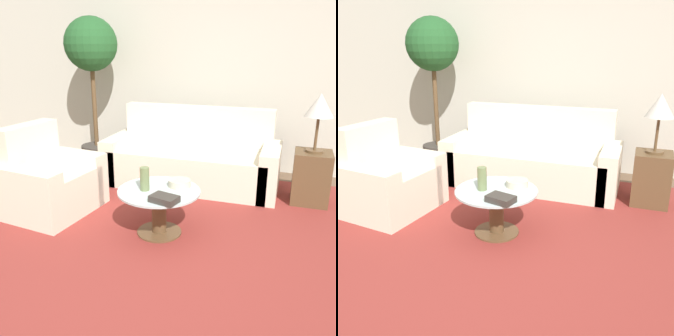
{
  "view_description": "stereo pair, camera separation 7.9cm",
  "coord_description": "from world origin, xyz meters",
  "views": [
    {
      "loc": [
        1.08,
        -2.05,
        1.65
      ],
      "look_at": [
        0.01,
        1.09,
        0.55
      ],
      "focal_mm": 40.0,
      "sensor_mm": 36.0,
      "label": 1
    },
    {
      "loc": [
        1.15,
        -2.03,
        1.65
      ],
      "look_at": [
        0.01,
        1.09,
        0.55
      ],
      "focal_mm": 40.0,
      "sensor_mm": 36.0,
      "label": 2
    }
  ],
  "objects": [
    {
      "name": "ground_plane",
      "position": [
        0.0,
        0.0,
        0.0
      ],
      "size": [
        14.0,
        14.0,
        0.0
      ],
      "primitive_type": "plane",
      "color": "brown"
    },
    {
      "name": "vase",
      "position": [
        -0.1,
        0.8,
        0.53
      ],
      "size": [
        0.08,
        0.08,
        0.21
      ],
      "color": "#6B7A4C",
      "rests_on": "coffee_table"
    },
    {
      "name": "book_stack",
      "position": [
        0.15,
        0.6,
        0.45
      ],
      "size": [
        0.25,
        0.2,
        0.06
      ],
      "rotation": [
        0.0,
        0.0,
        -0.26
      ],
      "color": "#38332D",
      "rests_on": "coffee_table"
    },
    {
      "name": "sofa_main",
      "position": [
        -0.05,
        2.2,
        0.3
      ],
      "size": [
        2.06,
        0.8,
        0.93
      ],
      "color": "beige",
      "rests_on": "ground_plane"
    },
    {
      "name": "armchair",
      "position": [
        -1.24,
        0.96,
        0.29
      ],
      "size": [
        0.84,
        0.98,
        0.89
      ],
      "rotation": [
        0.0,
        0.0,
        1.45
      ],
      "color": "beige",
      "rests_on": "ground_plane"
    },
    {
      "name": "table_lamp",
      "position": [
        1.32,
        2.03,
        1.04
      ],
      "size": [
        0.29,
        0.29,
        0.61
      ],
      "color": "brown",
      "rests_on": "side_table"
    },
    {
      "name": "wall_back",
      "position": [
        0.0,
        3.02,
        1.3
      ],
      "size": [
        10.0,
        0.06,
        2.6
      ],
      "color": "beige",
      "rests_on": "ground_plane"
    },
    {
      "name": "rug",
      "position": [
        0.01,
        0.84,
        0.0
      ],
      "size": [
        3.38,
        3.57,
        0.01
      ],
      "color": "maroon",
      "rests_on": "ground_plane"
    },
    {
      "name": "potted_plant",
      "position": [
        -1.49,
        2.43,
        1.43
      ],
      "size": [
        0.69,
        0.69,
        2.0
      ],
      "color": "#3D3833",
      "rests_on": "ground_plane"
    },
    {
      "name": "side_table",
      "position": [
        1.32,
        2.03,
        0.29
      ],
      "size": [
        0.38,
        0.38,
        0.57
      ],
      "color": "brown",
      "rests_on": "ground_plane"
    },
    {
      "name": "coffee_table",
      "position": [
        0.01,
        0.84,
        0.27
      ],
      "size": [
        0.74,
        0.74,
        0.42
      ],
      "color": "brown",
      "rests_on": "ground_plane"
    },
    {
      "name": "bowl",
      "position": [
        0.16,
        0.98,
        0.45
      ],
      "size": [
        0.2,
        0.2,
        0.06
      ],
      "color": "beige",
      "rests_on": "coffee_table"
    }
  ]
}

